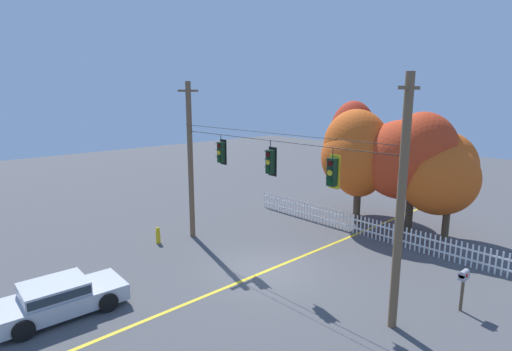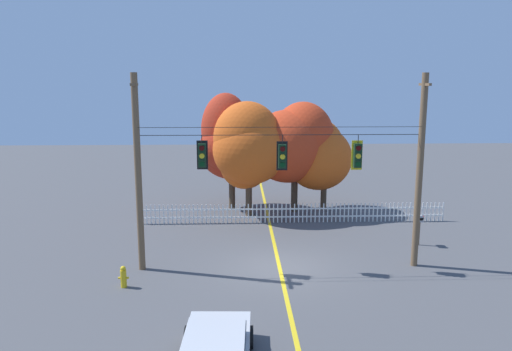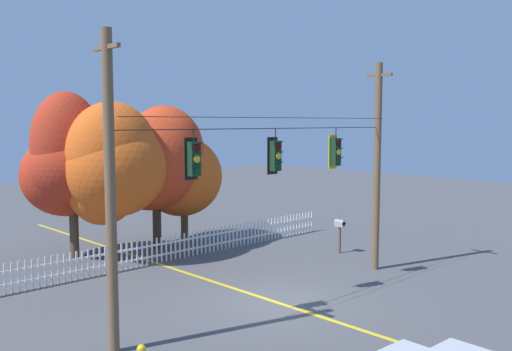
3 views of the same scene
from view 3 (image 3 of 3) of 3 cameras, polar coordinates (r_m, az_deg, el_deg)
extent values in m
plane|color=#4C4C4F|center=(17.83, 1.79, -12.79)|extent=(80.00, 80.00, 0.00)
cube|color=gold|center=(17.83, 1.79, -12.78)|extent=(0.16, 36.00, 0.01)
cylinder|color=brown|center=(13.64, -14.73, -1.87)|extent=(0.26, 0.26, 7.78)
cylinder|color=brown|center=(21.31, 12.33, 0.79)|extent=(0.26, 0.26, 7.78)
cube|color=brown|center=(13.64, -15.10, 12.62)|extent=(0.10, 1.10, 0.10)
cube|color=brown|center=(21.31, 12.52, 10.05)|extent=(0.10, 1.10, 0.10)
cylinder|color=black|center=(16.93, 1.84, 4.86)|extent=(10.90, 0.02, 0.02)
cylinder|color=black|center=(16.75, 2.46, 5.95)|extent=(10.90, 0.02, 0.02)
cylinder|color=black|center=(14.90, -6.42, 4.10)|extent=(0.03, 0.03, 0.33)
cube|color=black|center=(15.04, -6.70, 1.73)|extent=(0.43, 0.02, 1.14)
cube|color=black|center=(14.93, -6.40, 1.71)|extent=(0.30, 0.24, 0.92)
cylinder|color=#410706|center=(14.81, -6.09, 2.87)|extent=(0.20, 0.03, 0.20)
cube|color=black|center=(14.77, -5.99, 3.31)|extent=(0.22, 0.12, 0.06)
cylinder|color=yellow|center=(14.83, -6.08, 1.69)|extent=(0.20, 0.03, 0.20)
cube|color=black|center=(14.78, -5.98, 2.12)|extent=(0.22, 0.12, 0.06)
cylinder|color=#073513|center=(14.85, -6.07, 0.51)|extent=(0.20, 0.03, 0.20)
cube|color=black|center=(14.80, -5.97, 0.94)|extent=(0.22, 0.12, 0.06)
cylinder|color=black|center=(16.98, 2.01, 4.23)|extent=(0.03, 0.03, 0.38)
cube|color=black|center=(17.10, 1.69, 2.05)|extent=(0.43, 0.02, 1.15)
cube|color=black|center=(17.01, 2.00, 2.03)|extent=(0.30, 0.24, 0.93)
cylinder|color=#410706|center=(16.90, 2.33, 3.06)|extent=(0.20, 0.03, 0.20)
cube|color=black|center=(16.86, 2.45, 3.44)|extent=(0.22, 0.12, 0.06)
cylinder|color=yellow|center=(16.91, 2.33, 2.01)|extent=(0.20, 0.03, 0.20)
cube|color=black|center=(16.88, 2.44, 2.39)|extent=(0.22, 0.12, 0.06)
cylinder|color=#073513|center=(16.94, 2.33, 0.97)|extent=(0.20, 0.03, 0.20)
cube|color=black|center=(16.90, 2.44, 1.35)|extent=(0.22, 0.12, 0.06)
cylinder|color=black|center=(19.22, 8.22, 4.36)|extent=(0.03, 0.03, 0.36)
cube|color=yellow|center=(19.32, 7.88, 2.43)|extent=(0.43, 0.02, 1.17)
cube|color=black|center=(19.24, 8.19, 2.42)|extent=(0.30, 0.24, 0.95)
cylinder|color=#410706|center=(19.14, 8.52, 3.34)|extent=(0.20, 0.03, 0.20)
cube|color=black|center=(19.11, 8.63, 3.68)|extent=(0.22, 0.12, 0.06)
cylinder|color=yellow|center=(19.16, 8.51, 2.40)|extent=(0.20, 0.03, 0.20)
cube|color=black|center=(19.12, 8.62, 2.74)|extent=(0.22, 0.12, 0.06)
cylinder|color=#073513|center=(19.18, 8.49, 1.46)|extent=(0.20, 0.03, 0.20)
cube|color=black|center=(19.14, 8.60, 1.79)|extent=(0.22, 0.12, 0.06)
cube|color=white|center=(20.02, -24.39, -9.69)|extent=(0.06, 0.04, 1.03)
cube|color=white|center=(20.09, -23.78, -9.61)|extent=(0.06, 0.04, 1.03)
cube|color=white|center=(20.16, -23.17, -9.54)|extent=(0.06, 0.04, 1.03)
cube|color=white|center=(20.24, -22.57, -9.46)|extent=(0.06, 0.04, 1.03)
cube|color=white|center=(20.31, -21.97, -9.38)|extent=(0.06, 0.04, 1.03)
cube|color=white|center=(20.39, -21.38, -9.30)|extent=(0.06, 0.04, 1.03)
cube|color=white|center=(20.48, -20.79, -9.22)|extent=(0.06, 0.04, 1.03)
cube|color=white|center=(20.56, -20.21, -9.14)|extent=(0.06, 0.04, 1.03)
cube|color=white|center=(20.65, -19.63, -9.06)|extent=(0.06, 0.04, 1.03)
cube|color=white|center=(20.74, -19.06, -8.98)|extent=(0.06, 0.04, 1.03)
cube|color=white|center=(20.83, -18.50, -8.90)|extent=(0.06, 0.04, 1.03)
cube|color=white|center=(20.92, -17.93, -8.82)|extent=(0.06, 0.04, 1.03)
cube|color=white|center=(21.01, -17.38, -8.73)|extent=(0.06, 0.04, 1.03)
cube|color=white|center=(21.11, -16.83, -8.65)|extent=(0.06, 0.04, 1.03)
cube|color=white|center=(21.21, -16.28, -8.57)|extent=(0.06, 0.04, 1.03)
cube|color=white|center=(21.31, -15.74, -8.49)|extent=(0.06, 0.04, 1.03)
cube|color=white|center=(21.41, -15.21, -8.41)|extent=(0.06, 0.04, 1.03)
cube|color=white|center=(21.51, -14.68, -8.33)|extent=(0.06, 0.04, 1.03)
cube|color=white|center=(21.62, -14.15, -8.25)|extent=(0.06, 0.04, 1.03)
cube|color=white|center=(21.73, -13.63, -8.17)|extent=(0.06, 0.04, 1.03)
cube|color=white|center=(21.84, -13.12, -8.09)|extent=(0.06, 0.04, 1.03)
cube|color=white|center=(21.95, -12.61, -8.01)|extent=(0.06, 0.04, 1.03)
cube|color=white|center=(22.06, -12.11, -7.92)|extent=(0.06, 0.04, 1.03)
cube|color=white|center=(22.17, -11.61, -7.84)|extent=(0.06, 0.04, 1.03)
cube|color=white|center=(22.29, -11.12, -7.76)|extent=(0.06, 0.04, 1.03)
cube|color=white|center=(22.41, -10.63, -7.69)|extent=(0.06, 0.04, 1.03)
cube|color=white|center=(22.53, -10.15, -7.61)|extent=(0.06, 0.04, 1.03)
cube|color=white|center=(22.65, -9.68, -7.53)|extent=(0.06, 0.04, 1.03)
cube|color=white|center=(22.77, -9.21, -7.45)|extent=(0.06, 0.04, 1.03)
cube|color=white|center=(22.89, -8.74, -7.37)|extent=(0.06, 0.04, 1.03)
cube|color=white|center=(23.02, -8.28, -7.29)|extent=(0.06, 0.04, 1.03)
cube|color=white|center=(23.15, -7.82, -7.21)|extent=(0.06, 0.04, 1.03)
cube|color=white|center=(23.28, -7.37, -7.14)|extent=(0.06, 0.04, 1.03)
cube|color=white|center=(23.41, -6.93, -7.06)|extent=(0.06, 0.04, 1.03)
cube|color=white|center=(23.54, -6.49, -6.98)|extent=(0.06, 0.04, 1.03)
cube|color=white|center=(23.67, -6.05, -6.91)|extent=(0.06, 0.04, 1.03)
cube|color=white|center=(23.80, -5.62, -6.83)|extent=(0.06, 0.04, 1.03)
cube|color=white|center=(23.94, -5.20, -6.76)|extent=(0.06, 0.04, 1.03)
cube|color=white|center=(24.08, -4.78, -6.68)|extent=(0.06, 0.04, 1.03)
cube|color=white|center=(24.21, -4.37, -6.61)|extent=(0.06, 0.04, 1.03)
cube|color=white|center=(24.35, -3.95, -6.54)|extent=(0.06, 0.04, 1.03)
cube|color=white|center=(24.49, -3.55, -6.46)|extent=(0.06, 0.04, 1.03)
cube|color=white|center=(24.64, -3.15, -6.39)|extent=(0.06, 0.04, 1.03)
cube|color=white|center=(24.78, -2.75, -6.32)|extent=(0.06, 0.04, 1.03)
cube|color=white|center=(24.92, -2.36, -6.25)|extent=(0.06, 0.04, 1.03)
cube|color=white|center=(25.07, -1.98, -6.18)|extent=(0.06, 0.04, 1.03)
cube|color=white|center=(25.22, -1.59, -6.11)|extent=(0.06, 0.04, 1.03)
cube|color=white|center=(25.36, -1.22, -6.04)|extent=(0.06, 0.04, 1.03)
cube|color=white|center=(25.51, -0.84, -5.97)|extent=(0.06, 0.04, 1.03)
cube|color=white|center=(25.66, -0.47, -5.90)|extent=(0.06, 0.04, 1.03)
cube|color=white|center=(25.81, -0.11, -5.83)|extent=(0.06, 0.04, 1.03)
cube|color=white|center=(25.97, 0.25, -5.76)|extent=(0.06, 0.04, 1.03)
cube|color=white|center=(26.12, 0.61, -5.70)|extent=(0.06, 0.04, 1.03)
cube|color=white|center=(26.27, 0.96, -5.63)|extent=(0.06, 0.04, 1.03)
cube|color=white|center=(26.43, 1.30, -5.57)|extent=(0.06, 0.04, 1.03)
cube|color=white|center=(26.58, 1.65, -5.50)|extent=(0.06, 0.04, 1.03)
cube|color=white|center=(26.74, 1.99, -5.44)|extent=(0.06, 0.04, 1.03)
cube|color=white|center=(26.90, 2.32, -5.37)|extent=(0.06, 0.04, 1.03)
cube|color=white|center=(27.06, 2.65, -5.31)|extent=(0.06, 0.04, 1.03)
cube|color=white|center=(27.22, 2.98, -5.25)|extent=(0.06, 0.04, 1.03)
cube|color=white|center=(27.38, 3.30, -5.18)|extent=(0.06, 0.04, 1.03)
cube|color=white|center=(27.54, 3.62, -5.12)|extent=(0.06, 0.04, 1.03)
cube|color=white|center=(27.70, 3.94, -5.06)|extent=(0.06, 0.04, 1.03)
cube|color=white|center=(27.87, 4.25, -5.00)|extent=(0.06, 0.04, 1.03)
cube|color=white|center=(28.03, 4.56, -4.94)|extent=(0.06, 0.04, 1.03)
cube|color=white|center=(28.20, 4.86, -4.88)|extent=(0.06, 0.04, 1.03)
cube|color=white|center=(28.36, 5.16, -4.82)|extent=(0.06, 0.04, 1.03)
cube|color=white|center=(28.53, 5.46, -4.76)|extent=(0.06, 0.04, 1.03)
cube|color=white|center=(28.70, 5.75, -4.71)|extent=(0.06, 0.04, 1.03)
cube|color=white|center=(23.28, -7.64, -7.66)|extent=(16.36, 0.03, 0.08)
cube|color=white|center=(23.19, -7.65, -6.61)|extent=(16.36, 0.03, 0.08)
cylinder|color=#473828|center=(23.94, -18.19, -5.17)|extent=(0.36, 0.36, 2.54)
ellipsoid|color=#B22D19|center=(24.03, -18.72, 0.07)|extent=(3.88, 3.16, 3.40)
ellipsoid|color=#B22D19|center=(23.36, -18.05, 0.87)|extent=(3.65, 3.09, 3.08)
ellipsoid|color=#B22D19|center=(23.19, -18.87, 3.07)|extent=(2.81, 2.52, 4.17)
cylinder|color=#473828|center=(23.18, -14.53, -5.88)|extent=(0.36, 0.36, 2.17)
ellipsoid|color=#DB5619|center=(23.00, -15.41, -1.30)|extent=(2.85, 2.38, 2.93)
ellipsoid|color=#DB5619|center=(22.55, -14.13, 0.73)|extent=(4.07, 3.58, 3.83)
ellipsoid|color=#DB5619|center=(22.47, -14.55, 2.21)|extent=(3.70, 3.14, 4.06)
cylinder|color=#473828|center=(25.17, -10.15, -4.27)|extent=(0.38, 0.38, 2.71)
ellipsoid|color=red|center=(24.34, -10.77, 1.29)|extent=(4.19, 3.98, 4.11)
ellipsoid|color=red|center=(25.04, -9.38, 2.50)|extent=(3.53, 3.43, 4.03)
cylinder|color=brown|center=(26.51, -7.36, -4.46)|extent=(0.35, 0.35, 2.05)
ellipsoid|color=#DB5619|center=(25.69, -7.68, -0.06)|extent=(3.82, 3.64, 3.68)
ellipsoid|color=#DB5619|center=(26.13, -8.58, 1.02)|extent=(3.27, 2.84, 3.56)
cube|color=white|center=(13.21, 13.95, -17.13)|extent=(0.20, 0.05, 0.10)
sphere|color=gold|center=(12.79, -11.70, -17.05)|extent=(0.20, 0.20, 0.20)
cube|color=brown|center=(24.16, 8.58, -6.57)|extent=(0.08, 0.08, 1.13)
cube|color=#99999E|center=(24.02, 8.61, -4.99)|extent=(0.22, 0.44, 0.20)
cylinder|color=#99999E|center=(24.01, 8.61, -4.76)|extent=(0.22, 0.44, 0.22)
cube|color=red|center=(24.05, 8.99, -4.72)|extent=(0.02, 0.08, 0.12)
camera|label=1|loc=(23.17, 44.19, 7.78)|focal=28.05mm
camera|label=2|loc=(12.87, 82.21, 9.09)|focal=34.94mm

